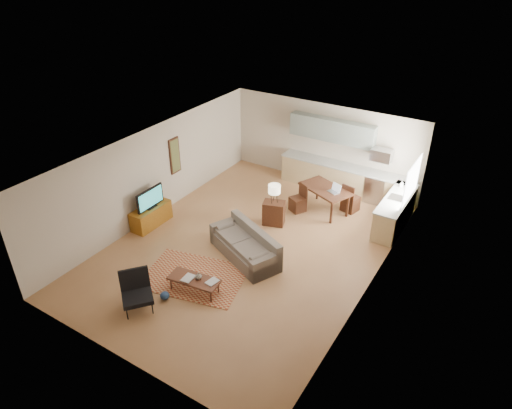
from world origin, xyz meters
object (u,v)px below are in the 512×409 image
Objects in this scene: sofa at (245,244)px; armchair at (137,293)px; coffee_table at (194,285)px; tv_credenza at (151,216)px; console_table at (274,213)px; dining_table at (324,199)px.

sofa is 3.00m from armchair.
armchair reaches higher than coffee_table.
coffee_table is (-0.26, -1.73, -0.20)m from sofa.
tv_credenza is 3.51m from console_table.
dining_table reaches higher than tv_credenza.
console_table is at bearing 29.46° from armchair.
console_table is at bearing 80.96° from coffee_table.
dining_table is at bearing 39.48° from console_table.
coffee_table is at bearing -29.63° from tv_credenza.
coffee_table is 5.06m from dining_table.
dining_table is at bearing 23.44° from armchair.
sofa is 1.82× the size of coffee_table.
console_table is (-0.16, 1.78, -0.03)m from sofa.
tv_credenza is 5.11m from dining_table.
console_table is at bearing -99.37° from dining_table.
armchair is 0.68× the size of tv_credenza.
console_table is at bearing 119.80° from sofa.
console_table is (0.79, 4.63, -0.08)m from armchair.
armchair reaches higher than dining_table.
tv_credenza is (-2.16, 2.73, -0.14)m from armchair.
armchair reaches higher than console_table.
armchair is 4.69m from console_table.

